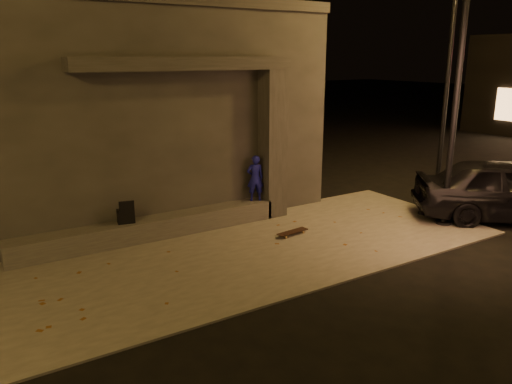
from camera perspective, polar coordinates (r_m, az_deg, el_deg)
ground at (r=8.99m, az=6.14°, el=-10.78°), size 120.00×120.00×0.00m
sidewalk at (r=10.48m, az=-0.62°, el=-6.66°), size 11.00×4.40×0.04m
building at (r=13.49m, az=-14.51°, el=9.15°), size 9.00×5.10×5.22m
ledge at (r=11.28m, az=-11.85°, el=-4.05°), size 6.00×0.55×0.45m
column at (r=12.29m, az=1.89°, el=5.45°), size 0.55×0.55×3.60m
canopy at (r=11.09m, az=-7.97°, el=14.33°), size 5.00×0.70×0.28m
skateboarder at (r=12.19m, az=-0.10°, el=1.61°), size 0.48×0.39×1.13m
backpack at (r=11.00m, az=-14.66°, el=-2.55°), size 0.39×0.29×0.50m
skateboard at (r=11.28m, az=4.19°, el=-4.58°), size 0.81×0.29×0.09m
street_lamp_0 at (r=12.24m, az=22.28°, el=13.54°), size 0.36×0.36×6.66m
street_lamp_2 at (r=16.70m, az=21.33°, el=14.88°), size 0.36×0.36×7.25m
car_a at (r=13.72m, az=27.06°, el=0.22°), size 4.67×4.20×1.53m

